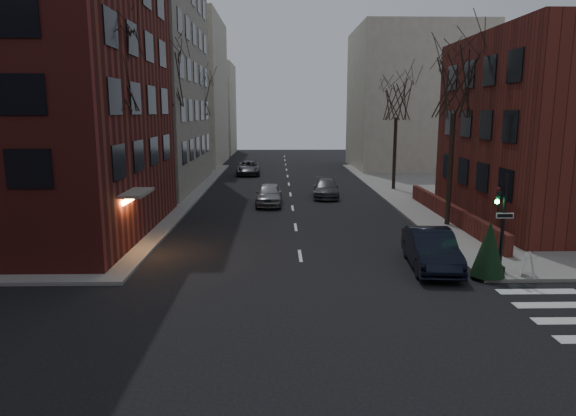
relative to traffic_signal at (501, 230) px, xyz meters
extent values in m
plane|color=black|center=(-7.94, -8.99, -1.91)|extent=(160.00, 160.00, 0.00)
cube|color=#A09584|center=(-24.94, 25.01, 12.09)|extent=(18.00, 18.00, 28.00)
cube|color=#5B201A|center=(1.36, 10.01, -1.26)|extent=(0.35, 16.00, 1.00)
cube|color=beige|center=(-22.94, 46.01, 7.09)|extent=(14.00, 16.00, 18.00)
cube|color=beige|center=(7.06, 41.01, 6.09)|extent=(14.00, 14.00, 16.00)
cube|color=beige|center=(-20.94, 63.01, 5.09)|extent=(10.00, 12.00, 14.00)
cylinder|color=black|center=(0.06, 0.01, 0.24)|extent=(0.14, 0.14, 4.00)
cylinder|color=black|center=(0.06, 0.01, -1.66)|extent=(0.44, 0.44, 0.20)
imported|color=black|center=(-0.19, 0.01, 1.09)|extent=(0.16, 0.20, 1.00)
sphere|color=#19FF4C|center=(-0.26, -0.04, 1.14)|extent=(0.18, 0.18, 0.18)
cube|color=white|center=(0.06, -0.11, 0.59)|extent=(0.70, 0.03, 0.22)
cylinder|color=#2D231C|center=(-16.74, 5.01, 1.57)|extent=(0.28, 0.28, 6.65)
cylinder|color=#2D231C|center=(-16.74, 17.01, 1.74)|extent=(0.28, 0.28, 7.00)
cylinder|color=#2D231C|center=(-16.74, 31.01, 1.39)|extent=(0.28, 0.28, 6.30)
cylinder|color=#2D231C|center=(0.86, 9.01, 1.39)|extent=(0.28, 0.28, 6.30)
cylinder|color=#2D231C|center=(0.86, 23.01, 1.22)|extent=(0.28, 0.28, 5.95)
cylinder|color=black|center=(-16.14, 13.01, 1.24)|extent=(0.12, 0.12, 6.00)
sphere|color=#FFA54C|center=(-16.14, 13.01, 4.34)|extent=(0.36, 0.36, 0.36)
cylinder|color=black|center=(-16.14, 33.01, 1.24)|extent=(0.12, 0.12, 6.00)
sphere|color=#FFA54C|center=(-16.14, 33.01, 4.34)|extent=(0.36, 0.36, 0.36)
imported|color=black|center=(-2.47, 1.01, -1.08)|extent=(2.15, 5.15, 1.66)
imported|color=gray|center=(-9.58, 16.26, -1.14)|extent=(1.94, 4.57, 1.54)
imported|color=#3E3E43|center=(-5.19, 19.55, -1.22)|extent=(2.33, 4.92, 1.38)
imported|color=#404145|center=(-12.06, 34.24, -1.18)|extent=(2.56, 5.28, 1.45)
cube|color=silver|center=(0.95, -0.49, -1.30)|extent=(0.56, 0.67, 0.92)
cone|color=black|center=(-0.64, -0.49, -0.65)|extent=(1.75, 1.75, 2.22)
camera|label=1|loc=(-8.97, -19.89, 4.65)|focal=32.00mm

